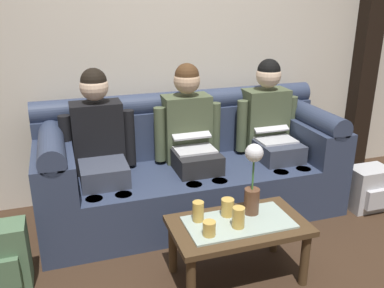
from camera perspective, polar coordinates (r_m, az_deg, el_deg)
back_wall_patterned at (r=3.66m, az=-2.89°, el=15.61°), size 6.00×0.12×2.90m
timber_pillar at (r=4.48m, az=23.21°, el=14.90°), size 0.20×0.20×2.90m
couch at (r=3.42m, az=-0.19°, el=-3.44°), size 2.39×0.88×0.96m
person_left at (r=3.18m, az=-12.54°, el=-0.17°), size 0.56×0.67×1.22m
person_middle at (r=3.31m, az=-0.18°, el=1.15°), size 0.56×0.67×1.22m
person_right at (r=3.59m, az=10.76°, el=2.28°), size 0.56×0.67×1.22m
coffee_table at (r=2.64m, az=6.37°, el=-11.81°), size 0.84×0.48×0.41m
flower_vase at (r=2.60m, az=8.36°, el=-4.73°), size 0.11×0.11×0.47m
cup_near_left at (r=2.52m, az=6.40°, el=-9.99°), size 0.08×0.08×0.13m
cup_near_right at (r=2.57m, az=0.85°, el=-9.23°), size 0.07×0.07×0.13m
cup_far_center at (r=2.44m, az=2.38°, el=-11.51°), size 0.08×0.08×0.09m
cup_far_left at (r=2.64m, az=4.91°, el=-8.66°), size 0.08×0.08×0.11m
backpack_right at (r=3.81m, az=23.06°, el=-5.68°), size 0.33×0.28×0.37m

